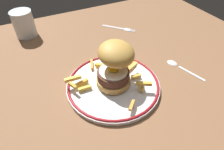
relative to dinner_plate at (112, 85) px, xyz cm
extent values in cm
cube|color=brown|center=(0.34, -0.10, -2.84)|extent=(123.95, 107.76, 4.00)
cylinder|color=silver|center=(0.00, 0.00, -0.24)|extent=(26.37, 26.37, 1.20)
torus|color=maroon|center=(0.00, 0.00, 0.36)|extent=(25.97, 25.97, 0.80)
cylinder|color=#C49243|center=(0.83, -0.14, 1.66)|extent=(9.39, 9.39, 1.80)
cylinder|color=#502E20|center=(0.83, -0.14, 3.73)|extent=(8.77, 8.77, 2.34)
cylinder|color=white|center=(0.83, -0.14, 5.15)|extent=(7.71, 7.71, 0.50)
ellipsoid|color=yellow|center=(0.68, -0.08, 5.82)|extent=(2.60, 2.60, 1.40)
ellipsoid|color=gold|center=(1.66, 0.85, 9.87)|extent=(11.96, 12.50, 6.86)
cube|color=gold|center=(0.50, 7.91, 1.21)|extent=(3.79, 3.15, 0.89)
cube|color=#EABC4D|center=(-9.83, 4.05, 3.14)|extent=(4.66, 1.20, 0.95)
cube|color=gold|center=(5.19, 6.36, 1.13)|extent=(3.37, 2.71, 0.74)
cube|color=gold|center=(8.31, 3.64, 1.23)|extent=(4.06, 2.72, 0.94)
cube|color=gold|center=(-7.74, 1.09, 1.19)|extent=(3.71, 1.04, 0.85)
cube|color=gold|center=(3.11, 7.58, 2.14)|extent=(2.09, 3.92, 0.92)
cube|color=gold|center=(10.10, 6.08, 1.12)|extent=(1.85, 3.02, 0.72)
cube|color=gold|center=(0.68, -10.10, 1.91)|extent=(2.85, 2.75, 0.76)
cube|color=gold|center=(-10.62, 2.02, 2.75)|extent=(1.79, 2.93, 0.79)
cube|color=gold|center=(6.42, -6.05, 3.02)|extent=(4.11, 2.85, 0.90)
cube|color=#E5A84B|center=(3.46, 7.31, 1.24)|extent=(2.91, 0.96, 0.96)
cube|color=#E9B04C|center=(7.06, 1.15, 3.11)|extent=(4.52, 2.62, 0.94)
cube|color=gold|center=(-7.84, 3.25, 1.26)|extent=(4.05, 1.82, 0.99)
cube|color=gold|center=(-2.12, 9.88, 1.12)|extent=(2.15, 4.48, 0.71)
cube|color=gold|center=(6.38, -5.41, 1.15)|extent=(2.58, 3.38, 0.77)
cube|color=gold|center=(7.23, -1.10, 1.21)|extent=(2.89, 1.21, 0.89)
cylinder|color=silver|center=(-17.24, 40.15, 4.14)|extent=(7.83, 7.83, 9.95)
cylinder|color=silver|center=(-17.24, 40.15, 2.40)|extent=(7.20, 7.20, 6.47)
cube|color=silver|center=(16.08, 30.83, -0.66)|extent=(7.63, 7.92, 0.36)
cube|color=silver|center=(20.22, 26.49, -0.66)|extent=(3.25, 3.26, 0.32)
cube|color=silver|center=(22.28, 25.42, -0.66)|extent=(1.85, 1.92, 0.28)
cube|color=silver|center=(21.92, 25.07, -0.66)|extent=(1.85, 1.92, 0.28)
cube|color=silver|center=(21.56, 24.73, -0.66)|extent=(1.85, 1.92, 0.28)
cube|color=silver|center=(21.20, 24.38, -0.66)|extent=(1.85, 1.92, 0.28)
cube|color=silver|center=(24.52, -5.89, -0.64)|extent=(3.28, 8.87, 0.32)
ellipsoid|color=silver|center=(22.57, 0.83, -0.44)|extent=(3.50, 4.18, 0.90)
camera|label=1|loc=(-17.26, -34.62, 39.05)|focal=30.98mm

